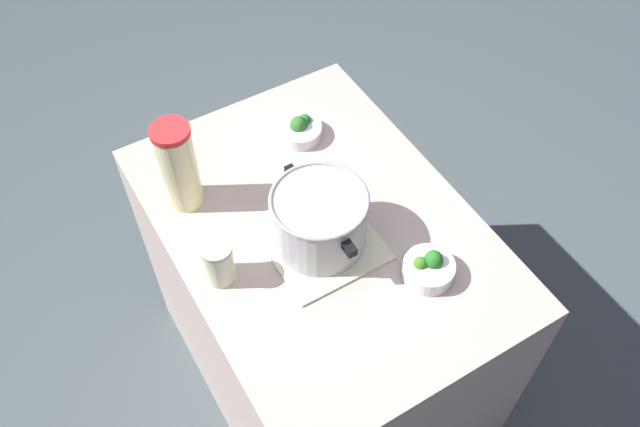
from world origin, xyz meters
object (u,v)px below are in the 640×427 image
Objects in this scene: lemonade_pitcher at (178,166)px; mason_jar at (218,262)px; broccoli_bowl_center at (429,268)px; cooking_pot at (319,218)px; broccoli_bowl_front at (300,129)px.

mason_jar is at bearing 174.58° from lemonade_pitcher.
mason_jar is 0.98× the size of broccoli_bowl_center.
broccoli_bowl_center is (-0.24, -0.19, -0.07)m from cooking_pot.
mason_jar is 0.97× the size of broccoli_bowl_front.
mason_jar is (-0.28, 0.03, -0.07)m from lemonade_pitcher.
broccoli_bowl_front is at bearing -22.30° from cooking_pot.
lemonade_pitcher reaches higher than broccoli_bowl_center.
lemonade_pitcher reaches higher than cooking_pot.
cooking_pot is 0.41m from lemonade_pitcher.
cooking_pot is 2.39× the size of broccoli_bowl_front.
lemonade_pitcher is (0.32, 0.25, 0.04)m from cooking_pot.
broccoli_bowl_front is 0.61m from broccoli_bowl_center.
cooking_pot is 0.31m from broccoli_bowl_center.
cooking_pot is 0.28m from mason_jar.
lemonade_pitcher reaches higher than broccoli_bowl_front.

